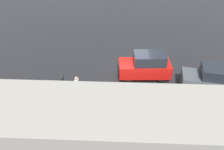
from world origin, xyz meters
TOP-DOWN VIEW (x-y plane):
  - ground_plane at (0.00, 0.00)m, footprint 60.00×60.00m
  - kerb_strip at (0.00, 4.20)m, footprint 24.00×3.20m
  - moving_hatchback at (-1.00, 0.41)m, footprint 3.98×1.89m
  - parked_sedan at (-5.70, 1.94)m, footprint 4.52×2.39m
  - fire_hydrant at (3.12, 2.39)m, footprint 0.42×0.31m
  - pedestrian at (4.00, 2.32)m, footprint 0.27×0.57m
  - metal_railing at (-0.48, 6.19)m, footprint 9.20×0.04m
  - sign_post at (4.44, 3.93)m, footprint 0.07×0.44m

SIDE VIEW (x-z plane):
  - ground_plane at x=0.00m, z-range 0.00..0.00m
  - kerb_strip at x=0.00m, z-range 0.00..0.04m
  - fire_hydrant at x=3.12m, z-range 0.00..0.80m
  - pedestrian at x=4.00m, z-range 0.07..1.29m
  - metal_railing at x=-0.48m, z-range 0.20..1.25m
  - parked_sedan at x=-5.70m, z-range 0.01..1.99m
  - moving_hatchback at x=-1.00m, z-range 0.00..2.06m
  - sign_post at x=4.44m, z-range 0.38..2.78m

